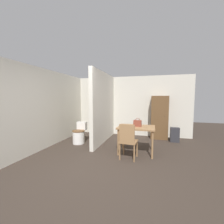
{
  "coord_description": "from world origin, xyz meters",
  "views": [
    {
      "loc": [
        1.12,
        -2.88,
        1.59
      ],
      "look_at": [
        -0.07,
        1.45,
        1.17
      ],
      "focal_mm": 24.0,
      "sensor_mm": 36.0,
      "label": 1
    }
  ],
  "objects_px": {
    "toilet": "(79,135)",
    "space_heater": "(175,135)",
    "wooden_cabinet": "(159,117)",
    "dining_table": "(136,130)",
    "handbag": "(137,123)",
    "wooden_chair": "(128,140)"
  },
  "relations": [
    {
      "from": "dining_table",
      "to": "toilet",
      "type": "height_order",
      "value": "dining_table"
    },
    {
      "from": "space_heater",
      "to": "wooden_cabinet",
      "type": "bearing_deg",
      "value": 144.97
    },
    {
      "from": "wooden_chair",
      "to": "handbag",
      "type": "relative_size",
      "value": 3.86
    },
    {
      "from": "dining_table",
      "to": "wooden_chair",
      "type": "distance_m",
      "value": 0.57
    },
    {
      "from": "toilet",
      "to": "space_heater",
      "type": "bearing_deg",
      "value": 17.49
    },
    {
      "from": "dining_table",
      "to": "wooden_cabinet",
      "type": "height_order",
      "value": "wooden_cabinet"
    },
    {
      "from": "dining_table",
      "to": "wooden_chair",
      "type": "height_order",
      "value": "wooden_chair"
    },
    {
      "from": "wooden_cabinet",
      "to": "handbag",
      "type": "bearing_deg",
      "value": -110.56
    },
    {
      "from": "wooden_chair",
      "to": "space_heater",
      "type": "height_order",
      "value": "wooden_chair"
    },
    {
      "from": "wooden_chair",
      "to": "handbag",
      "type": "height_order",
      "value": "handbag"
    },
    {
      "from": "dining_table",
      "to": "wooden_cabinet",
      "type": "relative_size",
      "value": 0.62
    },
    {
      "from": "space_heater",
      "to": "dining_table",
      "type": "bearing_deg",
      "value": -130.13
    },
    {
      "from": "toilet",
      "to": "wooden_cabinet",
      "type": "xyz_separation_m",
      "value": [
        2.75,
        1.41,
        0.54
      ]
    },
    {
      "from": "toilet",
      "to": "space_heater",
      "type": "distance_m",
      "value": 3.44
    },
    {
      "from": "wooden_chair",
      "to": "wooden_cabinet",
      "type": "distance_m",
      "value": 2.53
    },
    {
      "from": "dining_table",
      "to": "handbag",
      "type": "height_order",
      "value": "handbag"
    },
    {
      "from": "space_heater",
      "to": "wooden_chair",
      "type": "bearing_deg",
      "value": -124.87
    },
    {
      "from": "handbag",
      "to": "wooden_chair",
      "type": "bearing_deg",
      "value": -107.74
    },
    {
      "from": "wooden_cabinet",
      "to": "space_heater",
      "type": "distance_m",
      "value": 0.87
    },
    {
      "from": "dining_table",
      "to": "handbag",
      "type": "relative_size",
      "value": 4.25
    },
    {
      "from": "toilet",
      "to": "wooden_cabinet",
      "type": "distance_m",
      "value": 3.14
    },
    {
      "from": "toilet",
      "to": "wooden_cabinet",
      "type": "height_order",
      "value": "wooden_cabinet"
    }
  ]
}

